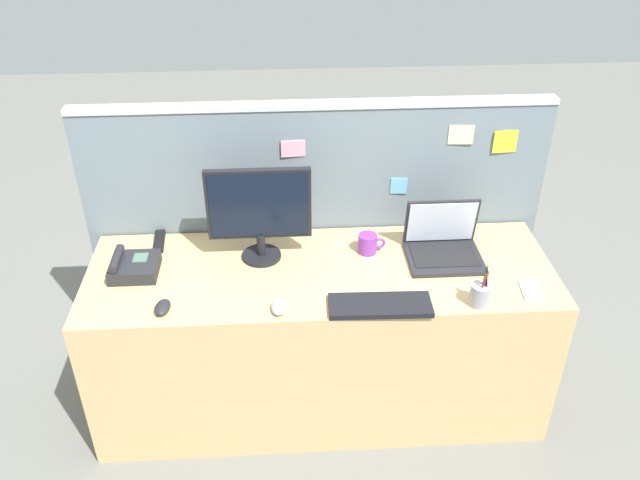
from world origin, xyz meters
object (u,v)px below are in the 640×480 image
pen_cup (480,294)px  laptop (443,243)px  tv_remote (159,241)px  coffee_mug (368,244)px  desktop_monitor (259,209)px  cell_phone_white_slab (531,291)px  keyboard_main (380,305)px  computer_mouse_left_hand (279,307)px  computer_mouse_right_hand (163,307)px  desk_phone (133,266)px

pen_cup → laptop: bearing=100.6°
tv_remote → coffee_mug: bearing=-12.0°
desktop_monitor → cell_phone_white_slab: size_ratio=3.53×
keyboard_main → coffee_mug: size_ratio=3.34×
computer_mouse_left_hand → coffee_mug: coffee_mug is taller
desktop_monitor → computer_mouse_right_hand: bearing=-136.9°
pen_cup → cell_phone_white_slab: 0.25m
laptop → tv_remote: 1.27m
tv_remote → computer_mouse_right_hand: bearing=-84.5°
desktop_monitor → coffee_mug: 0.51m
cell_phone_white_slab → tv_remote: bearing=169.5°
keyboard_main → tv_remote: keyboard_main is taller
desk_phone → computer_mouse_left_hand: bearing=-25.6°
laptop → computer_mouse_right_hand: 1.22m
tv_remote → cell_phone_white_slab: bearing=-20.5°
laptop → desk_phone: laptop is taller
desk_phone → keyboard_main: (1.01, -0.30, -0.02)m
desktop_monitor → desk_phone: bearing=-170.3°
pen_cup → desk_phone: bearing=167.7°
desk_phone → computer_mouse_right_hand: bearing=-59.4°
desk_phone → desktop_monitor: bearing=9.7°
computer_mouse_right_hand → coffee_mug: coffee_mug is taller
computer_mouse_left_hand → pen_cup: pen_cup is taller
keyboard_main → computer_mouse_right_hand: computer_mouse_right_hand is taller
keyboard_main → pen_cup: size_ratio=2.19×
desk_phone → laptop: bearing=2.4°
keyboard_main → tv_remote: size_ratio=2.38×
tv_remote → desktop_monitor: bearing=-20.1°
laptop → computer_mouse_left_hand: (-0.72, -0.35, -0.04)m
coffee_mug → computer_mouse_left_hand: bearing=-135.8°
computer_mouse_right_hand → computer_mouse_left_hand: same height
tv_remote → computer_mouse_left_hand: bearing=-48.1°
desktop_monitor → pen_cup: 0.97m
cell_phone_white_slab → coffee_mug: coffee_mug is taller
computer_mouse_right_hand → computer_mouse_left_hand: bearing=3.6°
laptop → coffee_mug: 0.33m
computer_mouse_left_hand → coffee_mug: (0.40, 0.39, 0.03)m
computer_mouse_right_hand → tv_remote: (-0.08, 0.49, -0.01)m
cell_phone_white_slab → coffee_mug: 0.71m
computer_mouse_left_hand → coffee_mug: bearing=46.4°
desk_phone → cell_phone_white_slab: bearing=-8.2°
cell_phone_white_slab → computer_mouse_right_hand: bearing=-172.9°
computer_mouse_right_hand → pen_cup: bearing=5.1°
cell_phone_white_slab → tv_remote: size_ratio=0.74×
computer_mouse_left_hand → desk_phone: bearing=156.6°
tv_remote → keyboard_main: bearing=-33.5°
desk_phone → coffee_mug: desk_phone is taller
desktop_monitor → pen_cup: (0.86, -0.40, -0.19)m
keyboard_main → computer_mouse_left_hand: computer_mouse_left_hand is taller
desk_phone → computer_mouse_left_hand: size_ratio=1.97×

